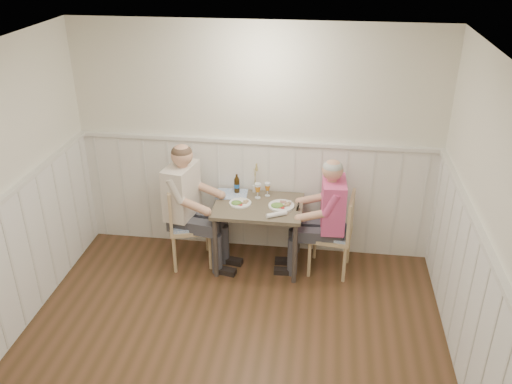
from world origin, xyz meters
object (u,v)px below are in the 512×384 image
Objects in this scene: man_in_pink at (328,226)px; grass_vase at (254,178)px; chair_right at (336,231)px; diner_cream at (187,214)px; beer_bottle at (237,185)px; dining_table at (258,213)px; chair_left at (184,221)px.

grass_vase is (-0.84, 0.34, 0.35)m from man_in_pink.
chair_right is at bearing -19.02° from grass_vase.
diner_cream is at bearing -152.95° from grass_vase.
chair_right is 0.69× the size of man_in_pink.
grass_vase is (-0.93, 0.32, 0.41)m from chair_right.
man_in_pink is at bearing 0.48° from diner_cream.
grass_vase reaches higher than beer_bottle.
grass_vase reaches higher than dining_table.
diner_cream reaches higher than man_in_pink.
beer_bottle is at bearing 30.62° from chair_left.
chair_right is 0.11m from man_in_pink.
chair_left is 4.31× the size of beer_bottle.
beer_bottle is at bearing 137.26° from dining_table.
chair_left is at bearing -149.38° from beer_bottle.
diner_cream is (-1.62, -0.03, 0.10)m from chair_right.
man_in_pink is at bearing -16.00° from beer_bottle.
diner_cream reaches higher than chair_left.
dining_table is 0.85m from chair_right.
chair_left is at bearing -179.15° from man_in_pink.
chair_left is at bearing -159.37° from diner_cream.
diner_cream is 3.93× the size of grass_vase.
dining_table is 0.43m from beer_bottle.
chair_left is at bearing -153.19° from grass_vase.
chair_left is 2.63× the size of grass_vase.
dining_table is 1.02× the size of chair_right.
chair_right is at bearing 1.22° from diner_cream.
grass_vase is (0.19, 0.05, 0.07)m from beer_bottle.
grass_vase is (0.69, 0.35, 0.31)m from diner_cream.
dining_table is 4.22× the size of beer_bottle.
dining_table is 0.41m from grass_vase.
dining_table is 0.79m from diner_cream.
diner_cream is (-0.78, -0.05, -0.05)m from dining_table.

